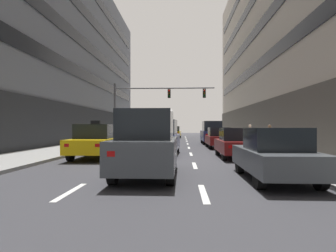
% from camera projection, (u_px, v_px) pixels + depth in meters
% --- Properties ---
extents(ground_plane, '(120.00, 120.00, 0.00)m').
position_uv_depth(ground_plane, '(161.00, 158.00, 15.05)').
color(ground_plane, '#38383D').
extents(sidewalk_left, '(3.89, 80.00, 0.14)m').
position_uv_depth(sidewalk_left, '(32.00, 156.00, 15.39)').
color(sidewalk_left, gray).
rests_on(sidewalk_left, ground).
extents(sidewalk_right, '(3.89, 80.00, 0.14)m').
position_uv_depth(sidewalk_right, '(295.00, 157.00, 14.71)').
color(sidewalk_right, gray).
rests_on(sidewalk_right, ground).
extents(lane_stripe_l1_s2, '(0.16, 2.00, 0.01)m').
position_uv_depth(lane_stripe_l1_s2, '(70.00, 192.00, 7.14)').
color(lane_stripe_l1_s2, silver).
rests_on(lane_stripe_l1_s2, ground).
extents(lane_stripe_l1_s3, '(0.16, 2.00, 0.01)m').
position_uv_depth(lane_stripe_l1_s3, '(116.00, 165.00, 12.14)').
color(lane_stripe_l1_s3, silver).
rests_on(lane_stripe_l1_s3, ground).
extents(lane_stripe_l1_s4, '(0.16, 2.00, 0.01)m').
position_uv_depth(lane_stripe_l1_s4, '(136.00, 154.00, 17.13)').
color(lane_stripe_l1_s4, silver).
rests_on(lane_stripe_l1_s4, ground).
extents(lane_stripe_l1_s5, '(0.16, 2.00, 0.01)m').
position_uv_depth(lane_stripe_l1_s5, '(146.00, 148.00, 22.12)').
color(lane_stripe_l1_s5, silver).
rests_on(lane_stripe_l1_s5, ground).
extents(lane_stripe_l1_s6, '(0.16, 2.00, 0.01)m').
position_uv_depth(lane_stripe_l1_s6, '(153.00, 144.00, 27.12)').
color(lane_stripe_l1_s6, silver).
rests_on(lane_stripe_l1_s6, ground).
extents(lane_stripe_l1_s7, '(0.16, 2.00, 0.01)m').
position_uv_depth(lane_stripe_l1_s7, '(157.00, 141.00, 32.11)').
color(lane_stripe_l1_s7, silver).
rests_on(lane_stripe_l1_s7, ground).
extents(lane_stripe_l1_s8, '(0.16, 2.00, 0.01)m').
position_uv_depth(lane_stripe_l1_s8, '(161.00, 139.00, 37.11)').
color(lane_stripe_l1_s8, silver).
rests_on(lane_stripe_l1_s8, ground).
extents(lane_stripe_l1_s9, '(0.16, 2.00, 0.01)m').
position_uv_depth(lane_stripe_l1_s9, '(163.00, 138.00, 42.10)').
color(lane_stripe_l1_s9, silver).
rests_on(lane_stripe_l1_s9, ground).
extents(lane_stripe_l1_s10, '(0.16, 2.00, 0.01)m').
position_uv_depth(lane_stripe_l1_s10, '(165.00, 136.00, 47.09)').
color(lane_stripe_l1_s10, silver).
rests_on(lane_stripe_l1_s10, ground).
extents(lane_stripe_l2_s2, '(0.16, 2.00, 0.01)m').
position_uv_depth(lane_stripe_l2_s2, '(204.00, 193.00, 6.98)').
color(lane_stripe_l2_s2, silver).
rests_on(lane_stripe_l2_s2, ground).
extents(lane_stripe_l2_s3, '(0.16, 2.00, 0.01)m').
position_uv_depth(lane_stripe_l2_s3, '(195.00, 165.00, 11.97)').
color(lane_stripe_l2_s3, silver).
rests_on(lane_stripe_l2_s3, ground).
extents(lane_stripe_l2_s4, '(0.16, 2.00, 0.01)m').
position_uv_depth(lane_stripe_l2_s4, '(191.00, 154.00, 16.97)').
color(lane_stripe_l2_s4, silver).
rests_on(lane_stripe_l2_s4, ground).
extents(lane_stripe_l2_s5, '(0.16, 2.00, 0.01)m').
position_uv_depth(lane_stripe_l2_s5, '(189.00, 148.00, 21.96)').
color(lane_stripe_l2_s5, silver).
rests_on(lane_stripe_l2_s5, ground).
extents(lane_stripe_l2_s6, '(0.16, 2.00, 0.01)m').
position_uv_depth(lane_stripe_l2_s6, '(188.00, 144.00, 26.96)').
color(lane_stripe_l2_s6, silver).
rests_on(lane_stripe_l2_s6, ground).
extents(lane_stripe_l2_s7, '(0.16, 2.00, 0.01)m').
position_uv_depth(lane_stripe_l2_s7, '(187.00, 141.00, 31.95)').
color(lane_stripe_l2_s7, silver).
rests_on(lane_stripe_l2_s7, ground).
extents(lane_stripe_l2_s8, '(0.16, 2.00, 0.01)m').
position_uv_depth(lane_stripe_l2_s8, '(186.00, 139.00, 36.94)').
color(lane_stripe_l2_s8, silver).
rests_on(lane_stripe_l2_s8, ground).
extents(lane_stripe_l2_s9, '(0.16, 2.00, 0.01)m').
position_uv_depth(lane_stripe_l2_s9, '(186.00, 138.00, 41.94)').
color(lane_stripe_l2_s9, silver).
rests_on(lane_stripe_l2_s9, ground).
extents(lane_stripe_l2_s10, '(0.16, 2.00, 0.01)m').
position_uv_depth(lane_stripe_l2_s10, '(185.00, 137.00, 46.93)').
color(lane_stripe_l2_s10, silver).
rests_on(lane_stripe_l2_s10, ground).
extents(taxi_driving_0, '(2.02, 4.68, 1.93)m').
position_uv_depth(taxi_driving_0, '(96.00, 141.00, 14.80)').
color(taxi_driving_0, black).
rests_on(taxi_driving_0, ground).
extents(taxi_driving_1, '(2.08, 4.56, 1.86)m').
position_uv_depth(taxi_driving_1, '(174.00, 132.00, 40.33)').
color(taxi_driving_1, black).
rests_on(taxi_driving_1, ground).
extents(taxi_driving_2, '(1.86, 4.41, 1.83)m').
position_uv_depth(taxi_driving_2, '(137.00, 135.00, 29.24)').
color(taxi_driving_2, black).
rests_on(taxi_driving_2, ground).
extents(car_driving_3, '(1.84, 4.32, 2.08)m').
position_uv_depth(car_driving_3, '(147.00, 131.00, 36.51)').
color(car_driving_3, black).
rests_on(car_driving_3, ground).
extents(car_driving_4, '(1.82, 4.34, 1.63)m').
position_uv_depth(car_driving_4, '(152.00, 132.00, 43.25)').
color(car_driving_4, black).
rests_on(car_driving_4, ground).
extents(car_driving_5, '(1.95, 4.26, 2.02)m').
position_uv_depth(car_driving_5, '(163.00, 137.00, 16.56)').
color(car_driving_5, black).
rests_on(car_driving_5, ground).
extents(car_driving_6, '(1.86, 4.44, 2.15)m').
position_uv_depth(car_driving_6, '(147.00, 144.00, 9.33)').
color(car_driving_6, black).
rests_on(car_driving_6, ground).
extents(car_parked_0, '(1.80, 4.26, 1.59)m').
position_uv_depth(car_parked_0, '(274.00, 155.00, 8.63)').
color(car_parked_0, black).
rests_on(car_parked_0, ground).
extents(car_parked_1, '(1.76, 4.17, 1.56)m').
position_uv_depth(car_parked_1, '(236.00, 143.00, 14.86)').
color(car_parked_1, black).
rests_on(car_parked_1, ground).
extents(car_parked_2, '(1.79, 4.20, 1.57)m').
position_uv_depth(car_parked_2, '(219.00, 138.00, 21.69)').
color(car_parked_2, black).
rests_on(car_parked_2, ground).
extents(car_parked_3, '(1.87, 4.43, 2.14)m').
position_uv_depth(car_parked_3, '(212.00, 133.00, 26.87)').
color(car_parked_3, black).
rests_on(car_parked_3, ground).
extents(traffic_signal_0, '(9.63, 0.35, 5.64)m').
position_uv_depth(traffic_signal_0, '(151.00, 100.00, 27.45)').
color(traffic_signal_0, '#4C4C51').
rests_on(traffic_signal_0, sidewalk_left).
extents(pedestrian_0, '(0.25, 0.52, 1.61)m').
position_uv_depth(pedestrian_0, '(270.00, 135.00, 18.09)').
color(pedestrian_0, black).
rests_on(pedestrian_0, sidewalk_right).
extents(pedestrian_1, '(0.34, 0.48, 1.65)m').
position_uv_depth(pedestrian_1, '(250.00, 134.00, 22.03)').
color(pedestrian_1, brown).
rests_on(pedestrian_1, sidewalk_right).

